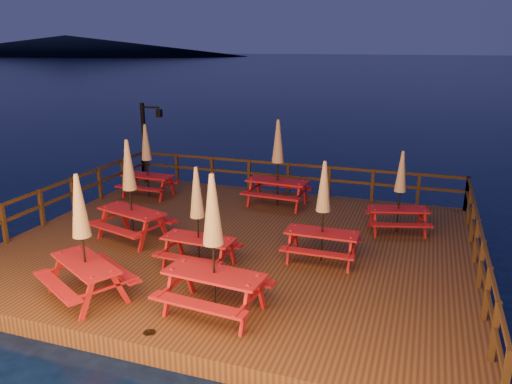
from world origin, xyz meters
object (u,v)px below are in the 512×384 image
picnic_table_0 (278,162)px  picnic_table_2 (147,159)px  lamp_post (148,136)px  picnic_table_1 (198,216)px

picnic_table_0 → picnic_table_2: picnic_table_0 is taller
lamp_post → picnic_table_1: bearing=-51.3°
picnic_table_0 → picnic_table_1: 5.13m
picnic_table_1 → picnic_table_2: (-4.12, 4.63, 0.04)m
picnic_table_0 → picnic_table_2: (-4.52, -0.49, -0.16)m
lamp_post → picnic_table_2: lamp_post is taller
picnic_table_0 → picnic_table_1: bearing=-90.9°
picnic_table_1 → picnic_table_2: picnic_table_2 is taller
lamp_post → picnic_table_1: (5.03, -6.27, -0.53)m
picnic_table_0 → picnic_table_1: picnic_table_0 is taller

